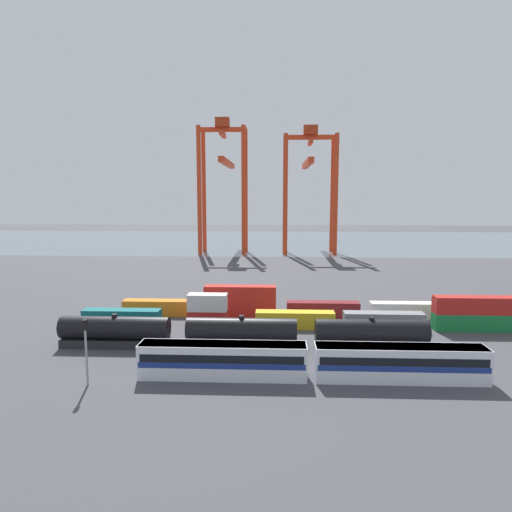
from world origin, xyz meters
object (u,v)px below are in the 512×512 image
Objects in this scene: shipping_container_5 at (474,322)px; gantry_crane_west at (224,173)px; passenger_train at (311,360)px; signal_mast at (86,343)px; shipping_container_14 at (492,311)px; freight_tank_row at (242,333)px; gantry_crane_central at (309,176)px.

shipping_container_5 is 0.26× the size of gantry_crane_west.
signal_mast reaches higher than passenger_train.
gantry_crane_west reaches higher than shipping_container_14.
shipping_container_14 is at bearing 22.36° from freight_tank_row.
freight_tank_row reaches higher than shipping_container_5.
gantry_crane_west reaches higher than shipping_container_5.
signal_mast is (-15.63, -12.72, 2.59)m from freight_tank_row.
passenger_train is 3.17× the size of shipping_container_5.
freight_tank_row reaches higher than passenger_train.
passenger_train is 24.39m from signal_mast.
shipping_container_14 is at bearing -58.91° from gantry_crane_west.
signal_mast is at bearing -152.35° from shipping_container_14.
signal_mast is 126.21m from gantry_crane_central.
gantry_crane_west is (-48.96, 97.51, 27.10)m from shipping_container_5.
passenger_train is 122.29m from gantry_crane_west.
gantry_crane_west is at bearing 121.09° from shipping_container_14.
shipping_container_5 is 1.00× the size of shipping_container_14.
shipping_container_5 is (34.54, 9.89, -0.85)m from freight_tank_row.
shipping_container_5 is at bearing -130.88° from shipping_container_14.
passenger_train is 0.81× the size of gantry_crane_west.
shipping_container_14 is 0.27× the size of gantry_crane_central.
shipping_container_5 is at bearing 15.98° from freight_tank_row.
shipping_container_5 and shipping_container_14 have the same top height.
signal_mast is at bearing -155.73° from shipping_container_5.
passenger_train is 5.28× the size of signal_mast.
freight_tank_row is 111.40m from gantry_crane_central.
gantry_crane_west is (1.20, 120.12, 23.67)m from signal_mast.
gantry_crane_central reaches higher than signal_mast.
freight_tank_row is 20.32m from signal_mast.
signal_mast is at bearing -90.57° from gantry_crane_west.
freight_tank_row is (-8.45, 9.83, 0.00)m from passenger_train.
shipping_container_5 is (26.08, 19.72, -0.84)m from passenger_train.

